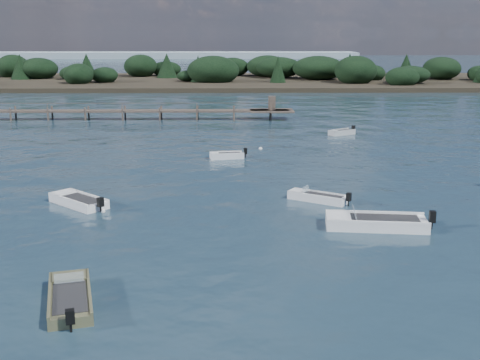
{
  "coord_description": "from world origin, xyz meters",
  "views": [
    {
      "loc": [
        -0.67,
        -21.74,
        9.72
      ],
      "look_at": [
        -0.17,
        14.0,
        1.0
      ],
      "focal_mm": 45.0,
      "sensor_mm": 36.0,
      "label": 1
    }
  ],
  "objects_px": {
    "dinghy_mid_grey": "(79,203)",
    "jetty": "(50,111)",
    "tender_far_grey_b": "(342,133)",
    "tender_far_white": "(227,157)",
    "dinghy_mid_white_a": "(376,224)",
    "dinghy_extra_a": "(317,199)",
    "dinghy_near_olive": "(70,300)"
  },
  "relations": [
    {
      "from": "dinghy_near_olive",
      "to": "tender_far_grey_b",
      "type": "height_order",
      "value": "dinghy_near_olive"
    },
    {
      "from": "tender_far_grey_b",
      "to": "dinghy_mid_grey",
      "type": "xyz_separation_m",
      "value": [
        -19.83,
        -24.85,
        0.0
      ]
    },
    {
      "from": "jetty",
      "to": "dinghy_extra_a",
      "type": "bearing_deg",
      "value": -53.41
    },
    {
      "from": "tender_far_grey_b",
      "to": "tender_far_white",
      "type": "distance_m",
      "value": 16.1
    },
    {
      "from": "dinghy_mid_grey",
      "to": "dinghy_mid_white_a",
      "type": "bearing_deg",
      "value": -15.08
    },
    {
      "from": "dinghy_near_olive",
      "to": "tender_far_grey_b",
      "type": "distance_m",
      "value": 41.64
    },
    {
      "from": "dinghy_extra_a",
      "to": "dinghy_mid_grey",
      "type": "bearing_deg",
      "value": -177.28
    },
    {
      "from": "tender_far_white",
      "to": "dinghy_mid_white_a",
      "type": "bearing_deg",
      "value": -66.3
    },
    {
      "from": "dinghy_mid_grey",
      "to": "tender_far_grey_b",
      "type": "bearing_deg",
      "value": 51.4
    },
    {
      "from": "dinghy_extra_a",
      "to": "tender_far_white",
      "type": "relative_size",
      "value": 1.19
    },
    {
      "from": "tender_far_white",
      "to": "dinghy_mid_grey",
      "type": "distance_m",
      "value": 15.86
    },
    {
      "from": "dinghy_extra_a",
      "to": "dinghy_mid_grey",
      "type": "xyz_separation_m",
      "value": [
        -14.05,
        -0.67,
        0.01
      ]
    },
    {
      "from": "dinghy_mid_white_a",
      "to": "tender_far_grey_b",
      "type": "relative_size",
      "value": 1.92
    },
    {
      "from": "tender_far_grey_b",
      "to": "tender_far_white",
      "type": "height_order",
      "value": "tender_far_grey_b"
    },
    {
      "from": "dinghy_near_olive",
      "to": "tender_far_white",
      "type": "distance_m",
      "value": 27.16
    },
    {
      "from": "tender_far_grey_b",
      "to": "jetty",
      "type": "height_order",
      "value": "jetty"
    },
    {
      "from": "dinghy_mid_white_a",
      "to": "dinghy_mid_grey",
      "type": "xyz_separation_m",
      "value": [
        -16.35,
        4.4,
        -0.02
      ]
    },
    {
      "from": "dinghy_mid_white_a",
      "to": "tender_far_white",
      "type": "xyz_separation_m",
      "value": [
        -7.8,
        17.77,
        -0.02
      ]
    },
    {
      "from": "tender_far_grey_b",
      "to": "jetty",
      "type": "xyz_separation_m",
      "value": [
        -31.96,
        11.08,
        0.84
      ]
    },
    {
      "from": "dinghy_mid_white_a",
      "to": "dinghy_extra_a",
      "type": "relative_size",
      "value": 1.55
    },
    {
      "from": "dinghy_mid_white_a",
      "to": "tender_far_grey_b",
      "type": "distance_m",
      "value": 29.46
    },
    {
      "from": "dinghy_near_olive",
      "to": "tender_far_white",
      "type": "relative_size",
      "value": 1.48
    },
    {
      "from": "dinghy_mid_grey",
      "to": "jetty",
      "type": "xyz_separation_m",
      "value": [
        -12.13,
        35.93,
        0.84
      ]
    },
    {
      "from": "dinghy_near_olive",
      "to": "jetty",
      "type": "relative_size",
      "value": 0.07
    },
    {
      "from": "tender_far_white",
      "to": "jetty",
      "type": "xyz_separation_m",
      "value": [
        -20.68,
        22.56,
        0.84
      ]
    },
    {
      "from": "dinghy_near_olive",
      "to": "dinghy_extra_a",
      "type": "distance_m",
      "value": 17.77
    },
    {
      "from": "tender_far_grey_b",
      "to": "dinghy_extra_a",
      "type": "bearing_deg",
      "value": -103.46
    },
    {
      "from": "dinghy_mid_grey",
      "to": "dinghy_extra_a",
      "type": "bearing_deg",
      "value": 2.72
    },
    {
      "from": "dinghy_mid_grey",
      "to": "tender_far_white",
      "type": "bearing_deg",
      "value": 57.39
    },
    {
      "from": "dinghy_mid_white_a",
      "to": "dinghy_mid_grey",
      "type": "relative_size",
      "value": 1.42
    },
    {
      "from": "dinghy_mid_white_a",
      "to": "tender_far_grey_b",
      "type": "xyz_separation_m",
      "value": [
        3.49,
        29.25,
        -0.02
      ]
    },
    {
      "from": "dinghy_mid_white_a",
      "to": "dinghy_extra_a",
      "type": "distance_m",
      "value": 5.57
    }
  ]
}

